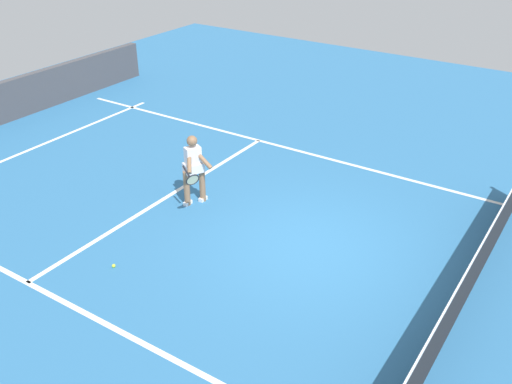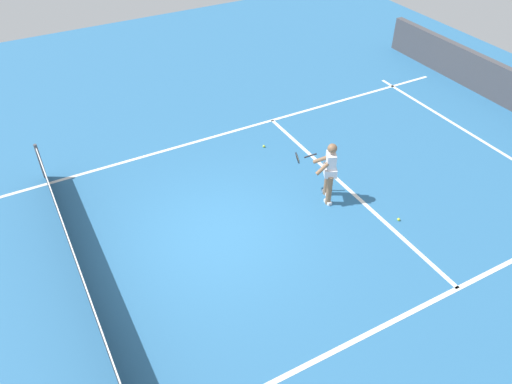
{
  "view_description": "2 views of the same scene",
  "coord_description": "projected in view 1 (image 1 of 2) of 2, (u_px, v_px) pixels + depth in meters",
  "views": [
    {
      "loc": [
        8.14,
        4.12,
        6.11
      ],
      "look_at": [
        -0.06,
        -1.25,
        0.77
      ],
      "focal_mm": 40.34,
      "sensor_mm": 36.0,
      "label": 1
    },
    {
      "loc": [
        -7.47,
        3.07,
        7.64
      ],
      "look_at": [
        -0.1,
        -0.94,
        0.91
      ],
      "focal_mm": 35.16,
      "sensor_mm": 36.0,
      "label": 2
    }
  ],
  "objects": [
    {
      "name": "service_line_marking",
      "position": [
        168.0,
        196.0,
        12.58
      ],
      "size": [
        7.33,
        0.1,
        0.01
      ],
      "primitive_type": "cube",
      "color": "white",
      "rests_on": "ground"
    },
    {
      "name": "tennis_ball_near",
      "position": [
        201.0,
        166.0,
        13.87
      ],
      "size": [
        0.07,
        0.07,
        0.07
      ],
      "primitive_type": "sphere",
      "color": "#D1E533",
      "rests_on": "ground"
    },
    {
      "name": "baseline_marking",
      "position": [
        32.0,
        149.0,
        14.8
      ],
      "size": [
        8.33,
        0.1,
        0.01
      ],
      "primitive_type": "cube",
      "color": "white",
      "rests_on": "ground"
    },
    {
      "name": "ground_plane",
      "position": [
        310.0,
        246.0,
        10.89
      ],
      "size": [
        27.64,
        27.64,
        0.0
      ],
      "primitive_type": "plane",
      "color": "teal"
    },
    {
      "name": "tennis_ball_mid",
      "position": [
        114.0,
        266.0,
        10.28
      ],
      "size": [
        0.07,
        0.07,
        0.07
      ],
      "primitive_type": "sphere",
      "color": "#D1E533",
      "rests_on": "ground"
    },
    {
      "name": "sideline_left_marking",
      "position": [
        384.0,
        173.0,
        13.58
      ],
      "size": [
        0.1,
        19.26,
        0.01
      ],
      "primitive_type": "cube",
      "color": "white",
      "rests_on": "ground"
    },
    {
      "name": "tennis_player",
      "position": [
        194.0,
        168.0,
        11.92
      ],
      "size": [
        1.04,
        0.82,
        1.55
      ],
      "color": "#8C6647",
      "rests_on": "ground"
    },
    {
      "name": "court_net",
      "position": [
        471.0,
        278.0,
        9.26
      ],
      "size": [
        8.01,
        0.08,
        0.99
      ],
      "color": "#4C4C51",
      "rests_on": "ground"
    },
    {
      "name": "sideline_right_marking",
      "position": [
        186.0,
        366.0,
        8.2
      ],
      "size": [
        0.1,
        19.26,
        0.01
      ],
      "primitive_type": "cube",
      "color": "white",
      "rests_on": "ground"
    }
  ]
}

